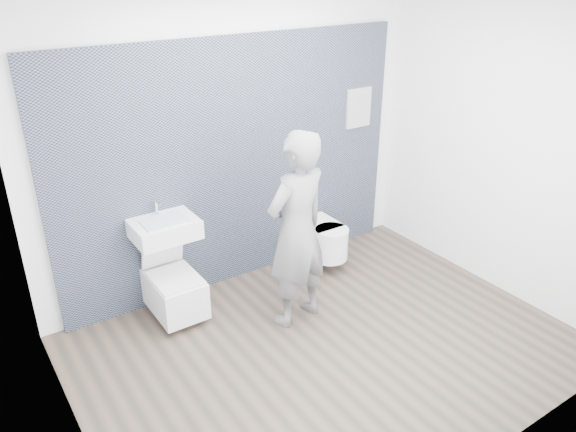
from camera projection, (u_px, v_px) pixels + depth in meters
ground at (327, 347)px, 4.78m from camera, size 4.00×4.00×0.00m
room_shell at (334, 153)px, 4.03m from camera, size 4.00×4.00×4.00m
tile_wall at (242, 273)px, 5.88m from camera, size 3.60×0.06×2.40m
washbasin at (165, 228)px, 4.89m from camera, size 0.56×0.42×0.42m
toilet_square at (175, 291)px, 5.08m from camera, size 0.41×0.60×0.79m
toilet_rounded at (323, 239)px, 5.89m from camera, size 0.37×0.63×0.34m
info_placard at (352, 239)px, 6.58m from camera, size 0.31×0.03×0.41m
visitor at (297, 231)px, 4.79m from camera, size 0.72×0.54×1.78m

